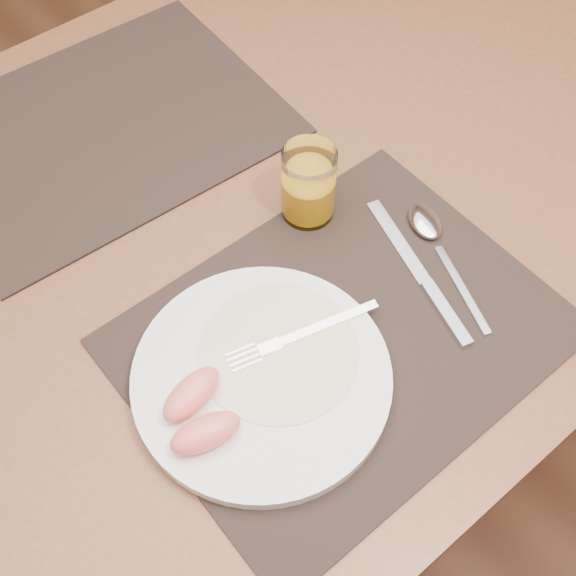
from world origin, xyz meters
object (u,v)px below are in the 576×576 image
Objects in this scene: placemat_far at (104,127)px; knife at (425,282)px; table at (217,261)px; placemat_near at (342,335)px; juice_glass at (308,187)px; plate at (262,377)px; spoon at (430,231)px; fork at (291,339)px.

knife reaches higher than placemat_far.
placemat_far is at bearing 94.98° from table.
table is 3.11× the size of placemat_far.
knife is at bearing -71.07° from placemat_far.
table is 0.28m from knife.
juice_glass is (0.08, 0.16, 0.05)m from placemat_near.
table is 0.25m from plate.
plate is 1.44× the size of spoon.
fork reaches higher than table.
knife is (0.15, -0.45, 0.00)m from placemat_far.
placemat_near is at bearing -167.72° from spoon.
spoon is (0.05, 0.05, 0.00)m from knife.
juice_glass reaches higher than plate.
placemat_near is at bearing 175.45° from knife.
table is at bearing 147.58° from juice_glass.
plate is at bearing -112.21° from table.
placemat_far is at bearing 108.93° from knife.
table is 0.23m from fork.
placemat_near is 0.44m from placemat_far.
placemat_near is at bearing -117.70° from juice_glass.
table is at bearing 136.07° from spoon.
table is 14.40× the size of juice_glass.
placemat_far is (-0.02, 0.22, 0.09)m from table.
knife is 1.16× the size of spoon.
placemat_near is at bearing -85.33° from placemat_far.
placemat_far is 0.48m from knife.
spoon is at bearing 12.28° from placemat_near.
knife is at bearing -77.89° from juice_glass.
plate reaches higher than spoon.
spoon reaches higher than knife.
table is at bearing 67.79° from plate.
placemat_near reaches higher than table.
spoon is at bearing -52.95° from juice_glass.
plate reaches higher than table.
placemat_far is 0.45m from spoon.
fork is (-0.04, -0.20, 0.11)m from table.
knife is (0.22, -0.02, -0.01)m from plate.
juice_glass reaches higher than knife.
placemat_far reaches higher than table.
plate is (-0.07, -0.43, 0.01)m from placemat_far.
spoon is (0.27, 0.03, -0.00)m from plate.
fork reaches higher than spoon.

